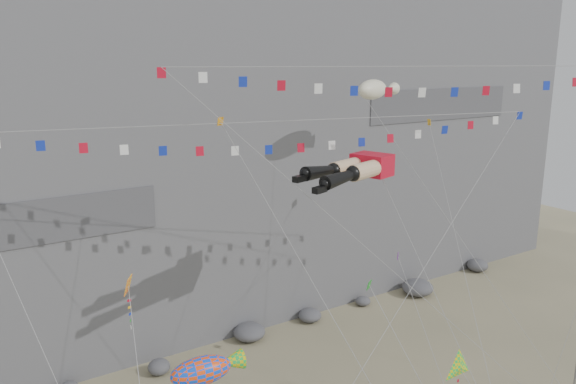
% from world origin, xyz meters
% --- Properties ---
extents(cliff, '(80.00, 28.00, 50.00)m').
position_xyz_m(cliff, '(0.00, 32.00, 25.00)').
color(cliff, slate).
rests_on(cliff, ground).
extents(talus_boulders, '(60.00, 3.00, 1.20)m').
position_xyz_m(talus_boulders, '(0.00, 17.00, 0.60)').
color(talus_boulders, '#58585C').
rests_on(talus_boulders, ground).
extents(anchor_pole_right, '(0.12, 0.12, 4.35)m').
position_xyz_m(anchor_pole_right, '(12.71, -2.77, 2.17)').
color(anchor_pole_right, gray).
rests_on(anchor_pole_right, ground).
extents(legs_kite, '(7.92, 14.86, 20.66)m').
position_xyz_m(legs_kite, '(1.25, 5.92, 15.74)').
color(legs_kite, red).
rests_on(legs_kite, ground).
extents(flag_banner_upper, '(34.44, 16.12, 25.48)m').
position_xyz_m(flag_banner_upper, '(-1.99, 8.46, 18.60)').
color(flag_banner_upper, red).
rests_on(flag_banner_upper, ground).
extents(flag_banner_lower, '(29.72, 9.86, 24.00)m').
position_xyz_m(flag_banner_lower, '(5.22, 3.18, 21.78)').
color(flag_banner_lower, red).
rests_on(flag_banner_lower, ground).
extents(harlequin_kite, '(2.94, 10.39, 15.50)m').
position_xyz_m(harlequin_kite, '(-13.15, 4.21, 12.11)').
color(harlequin_kite, red).
rests_on(harlequin_kite, ground).
extents(fish_windsock, '(6.24, 6.84, 10.78)m').
position_xyz_m(fish_windsock, '(-10.60, 2.24, 8.01)').
color(fish_windsock, '#FF440D').
rests_on(fish_windsock, ground).
extents(delta_kite, '(2.22, 7.09, 8.80)m').
position_xyz_m(delta_kite, '(3.10, -1.48, 5.62)').
color(delta_kite, yellow).
rests_on(delta_kite, ground).
extents(blimp_windsock, '(8.49, 15.46, 25.06)m').
position_xyz_m(blimp_windsock, '(8.37, 12.49, 19.97)').
color(blimp_windsock, '#EEE8C4').
rests_on(blimp_windsock, ground).
extents(small_kite_a, '(4.77, 16.62, 24.97)m').
position_xyz_m(small_kite_a, '(-5.66, 8.93, 18.20)').
color(small_kite_a, orange).
rests_on(small_kite_a, ground).
extents(small_kite_b, '(4.11, 11.36, 14.74)m').
position_xyz_m(small_kite_b, '(5.23, 5.69, 9.22)').
color(small_kite_b, purple).
rests_on(small_kite_b, ground).
extents(small_kite_c, '(3.50, 7.34, 13.19)m').
position_xyz_m(small_kite_c, '(-1.99, 0.28, 10.79)').
color(small_kite_c, '#169320').
rests_on(small_kite_c, ground).
extents(small_kite_d, '(9.83, 16.88, 25.74)m').
position_xyz_m(small_kite_d, '(10.89, 8.86, 17.15)').
color(small_kite_d, '#F1A814').
rests_on(small_kite_d, ground).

